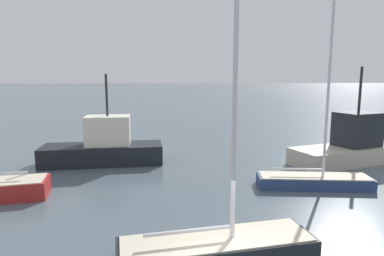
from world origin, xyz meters
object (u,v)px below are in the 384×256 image
sailboat_0 (314,179)px  fishing_boat_0 (104,147)px  sailboat_2 (217,247)px  fishing_boat_1 (353,146)px

sailboat_0 → fishing_boat_0: (-11.16, 5.53, 0.63)m
sailboat_0 → fishing_boat_0: size_ratio=1.18×
sailboat_2 → sailboat_0: bearing=38.6°
sailboat_2 → fishing_boat_0: size_ratio=1.22×
sailboat_0 → fishing_boat_1: 6.47m
sailboat_0 → sailboat_2: 8.60m
sailboat_0 → fishing_boat_0: 12.47m
sailboat_0 → fishing_boat_1: size_ratio=1.04×
sailboat_0 → sailboat_2: sailboat_2 is taller
sailboat_0 → sailboat_2: bearing=-125.0°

